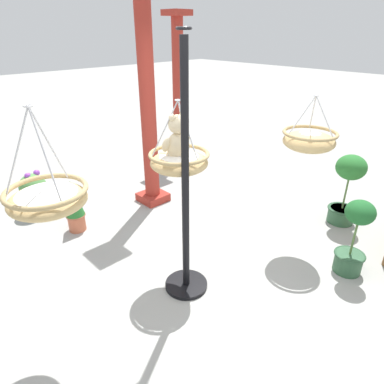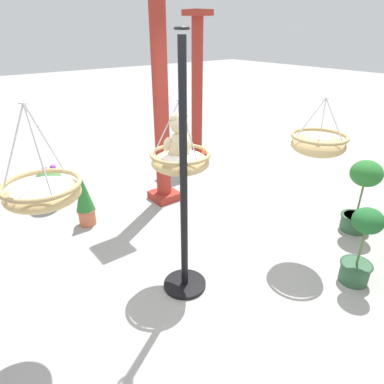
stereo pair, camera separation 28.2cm
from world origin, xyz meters
TOP-DOWN VIEW (x-y plane):
  - ground_plane at (0.00, 0.00)m, footprint 40.00×40.00m
  - display_pole_central at (-0.16, 0.04)m, footprint 0.44×0.44m
  - hanging_basket_with_teddy at (-0.01, 0.29)m, footprint 0.58×0.58m
  - teddy_bear at (-0.01, 0.31)m, footprint 0.31×0.28m
  - hanging_basket_left_high at (-1.30, 0.22)m, footprint 0.57×0.57m
  - hanging_basket_right_low at (1.39, -0.29)m, footprint 0.59×0.59m
  - greenhouse_pillar_right at (2.37, 2.98)m, footprint 0.40×0.40m
  - greenhouse_pillar_far_back at (0.79, 1.84)m, footprint 0.42×0.42m
  - potted_plant_fern_front at (1.30, -1.01)m, footprint 0.33×0.33m
  - potted_plant_flowering_red at (-0.46, 1.85)m, footprint 0.25×0.25m
  - potted_plant_tall_leafy at (-0.65, 2.71)m, footprint 0.37×0.37m
  - potted_plant_bushy_green at (2.29, -0.48)m, footprint 0.39×0.39m

SIDE VIEW (x-z plane):
  - ground_plane at x=0.00m, z-range 0.00..0.00m
  - potted_plant_tall_leafy at x=-0.65m, z-range 0.01..0.64m
  - potted_plant_flowering_red at x=-0.46m, z-range 0.00..0.72m
  - potted_plant_fern_front at x=1.30m, z-range -0.01..0.87m
  - potted_plant_bushy_green at x=2.29m, z-range 0.05..1.03m
  - display_pole_central at x=-0.16m, z-range -0.46..1.99m
  - hanging_basket_with_teddy at x=-0.01m, z-range 0.95..1.64m
  - greenhouse_pillar_right at x=2.37m, z-range -0.05..2.68m
  - hanging_basket_right_low at x=1.39m, z-range 1.03..1.64m
  - hanging_basket_left_high at x=-1.30m, z-range 1.00..1.75m
  - greenhouse_pillar_far_back at x=0.79m, z-range -0.05..3.02m
  - teddy_bear at x=-0.01m, z-range 1.26..1.72m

